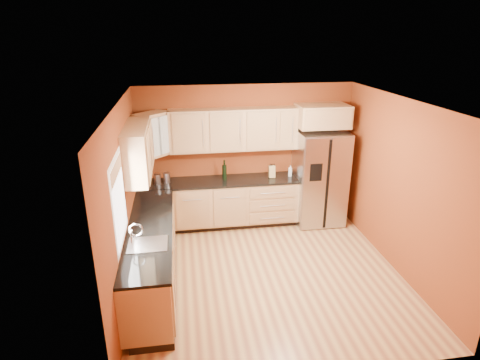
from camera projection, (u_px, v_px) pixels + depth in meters
The scene contains 23 objects.
floor at pixel (267, 273), 6.16m from camera, with size 4.00×4.00×0.00m, color #9D5F3C.
ceiling at pixel (271, 103), 5.25m from camera, with size 4.00×4.00×0.00m, color silver.
wall_back at pixel (246, 154), 7.55m from camera, with size 4.00×0.04×2.60m, color maroon.
wall_front at pixel (314, 274), 3.85m from camera, with size 4.00×0.04×2.60m, color maroon.
wall_left at pixel (124, 203), 5.42m from camera, with size 0.04×4.00×2.60m, color maroon.
wall_right at pixel (399, 187), 5.99m from camera, with size 0.04×4.00×2.60m, color maroon.
base_cabinets_back at pixel (219, 204), 7.50m from camera, with size 2.90×0.60×0.88m, color #AC7E53.
base_cabinets_left at pixel (152, 257), 5.76m from camera, with size 0.60×2.80×0.88m, color #AC7E53.
countertop_back at pixel (219, 181), 7.33m from camera, with size 2.90×0.62×0.04m, color black.
countertop_left at pixel (150, 228), 5.60m from camera, with size 0.62×2.80×0.04m, color black.
upper_cabinets_back at pixel (233, 129), 7.18m from camera, with size 2.30×0.33×0.75m, color #AC7E53.
upper_cabinets_left at pixel (138, 151), 5.93m from camera, with size 0.33×1.35×0.75m, color #AC7E53.
corner_upper_cabinet at pixel (152, 135), 6.82m from camera, with size 0.62×0.33×0.75m, color #AC7E53.
over_fridge_cabinet at pixel (322, 116), 7.20m from camera, with size 0.92×0.60×0.40m, color #AC7E53.
refrigerator at pixel (319, 178), 7.54m from camera, with size 0.90×0.75×1.78m, color silver.
window at pixel (119, 201), 4.87m from camera, with size 0.03×0.90×1.00m, color white.
sink_faucet at pixel (147, 234), 5.08m from camera, with size 0.50×0.42×0.30m, color white, non-canonical shape.
canister_left at pixel (167, 178), 7.18m from camera, with size 0.12×0.12×0.19m, color silver.
canister_right at pixel (157, 179), 7.10m from camera, with size 0.12×0.12×0.19m, color silver.
wine_bottle_a at pixel (224, 170), 7.33m from camera, with size 0.08×0.08×0.37m, color black, non-canonical shape.
wine_bottle_b at pixel (225, 172), 7.31m from camera, with size 0.07×0.07×0.31m, color black, non-canonical shape.
knife_block at pixel (272, 172), 7.43m from camera, with size 0.11×0.10×0.23m, color tan.
soap_dispenser at pixel (290, 171), 7.49m from camera, with size 0.07×0.07×0.21m, color silver.
Camera 1 is at (-1.21, -5.14, 3.50)m, focal length 30.00 mm.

